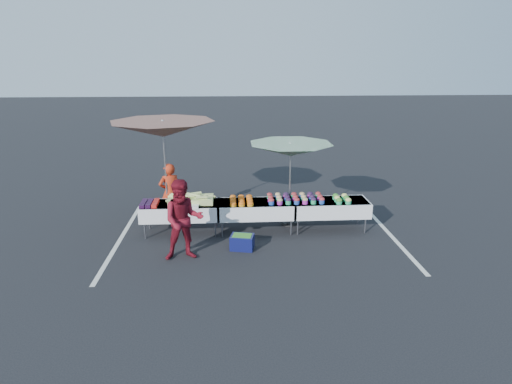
{
  "coord_description": "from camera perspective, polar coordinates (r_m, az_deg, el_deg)",
  "views": [
    {
      "loc": [
        -0.61,
        -9.7,
        4.03
      ],
      "look_at": [
        0.0,
        0.0,
        1.0
      ],
      "focal_mm": 30.0,
      "sensor_mm": 36.0,
      "label": 1
    }
  ],
  "objects": [
    {
      "name": "stripe_right",
      "position": [
        11.17,
        16.67,
        -4.59
      ],
      "size": [
        0.1,
        5.0,
        0.0
      ],
      "primitive_type": "cube",
      "color": "silver",
      "rests_on": "ground"
    },
    {
      "name": "vendor",
      "position": [
        11.18,
        -11.39,
        -0.04
      ],
      "size": [
        0.65,
        0.53,
        1.52
      ],
      "primitive_type": "imported",
      "rotation": [
        0.0,
        0.0,
        3.49
      ],
      "color": "red",
      "rests_on": "ground"
    },
    {
      "name": "plastic_bags",
      "position": [
        9.98,
        -8.52,
        -1.9
      ],
      "size": [
        0.3,
        0.25,
        0.05
      ],
      "primitive_type": "cube",
      "color": "white",
      "rests_on": "table_left"
    },
    {
      "name": "potato_cups",
      "position": [
        10.33,
        5.27,
        -0.8
      ],
      "size": [
        1.34,
        0.58,
        0.16
      ],
      "color": "#2246A2",
      "rests_on": "table_right"
    },
    {
      "name": "customer",
      "position": [
        8.93,
        -9.65,
        -3.72
      ],
      "size": [
        0.92,
        0.76,
        1.72
      ],
      "primitive_type": "imported",
      "rotation": [
        0.0,
        0.0,
        0.14
      ],
      "color": "maroon",
      "rests_on": "ground"
    },
    {
      "name": "berry_punnets",
      "position": [
        10.34,
        -14.0,
        -1.47
      ],
      "size": [
        0.4,
        0.54,
        0.08
      ],
      "color": "black",
      "rests_on": "table_left"
    },
    {
      "name": "umbrella_left",
      "position": [
        10.75,
        -12.3,
        8.11
      ],
      "size": [
        2.82,
        2.82,
        2.63
      ],
      "rotation": [
        0.0,
        0.0,
        -0.1
      ],
      "color": "black",
      "rests_on": "ground"
    },
    {
      "name": "corn_pile",
      "position": [
        10.29,
        -8.72,
        -0.95
      ],
      "size": [
        1.16,
        0.57,
        0.26
      ],
      "color": "#A0C866",
      "rests_on": "table_left"
    },
    {
      "name": "umbrella_right",
      "position": [
        10.42,
        4.65,
        5.55
      ],
      "size": [
        2.71,
        2.71,
        2.11
      ],
      "rotation": [
        0.0,
        0.0,
        -0.4
      ],
      "color": "black",
      "rests_on": "ground"
    },
    {
      "name": "storage_bin",
      "position": [
        9.51,
        -1.85,
        -6.64
      ],
      "size": [
        0.57,
        0.46,
        0.33
      ],
      "rotation": [
        0.0,
        0.0,
        -0.21
      ],
      "color": "#0E1247",
      "rests_on": "ground"
    },
    {
      "name": "ground",
      "position": [
        10.52,
        0.0,
        -5.21
      ],
      "size": [
        80.0,
        80.0,
        0.0
      ],
      "primitive_type": "plane",
      "color": "black"
    },
    {
      "name": "carrot_bowls",
      "position": [
        10.21,
        -1.96,
        -1.13
      ],
      "size": [
        0.55,
        0.69,
        0.11
      ],
      "color": "orange",
      "rests_on": "table_center"
    },
    {
      "name": "table_right",
      "position": [
        10.57,
        9.79,
        -1.98
      ],
      "size": [
        1.86,
        0.81,
        0.75
      ],
      "color": "white",
      "rests_on": "ground"
    },
    {
      "name": "table_left",
      "position": [
        10.36,
        -9.99,
        -2.39
      ],
      "size": [
        1.86,
        0.81,
        0.75
      ],
      "color": "white",
      "rests_on": "ground"
    },
    {
      "name": "bean_baskets",
      "position": [
        10.46,
        11.37,
        -0.88
      ],
      "size": [
        0.36,
        0.5,
        0.15
      ],
      "color": "#28A166",
      "rests_on": "table_right"
    },
    {
      "name": "table_center",
      "position": [
        10.31,
        0.0,
        -2.21
      ],
      "size": [
        1.86,
        0.81,
        0.75
      ],
      "color": "white",
      "rests_on": "ground"
    },
    {
      "name": "stripe_left",
      "position": [
        10.82,
        -17.25,
        -5.37
      ],
      "size": [
        0.1,
        5.0,
        0.0
      ],
      "primitive_type": "cube",
      "color": "silver",
      "rests_on": "ground"
    }
  ]
}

